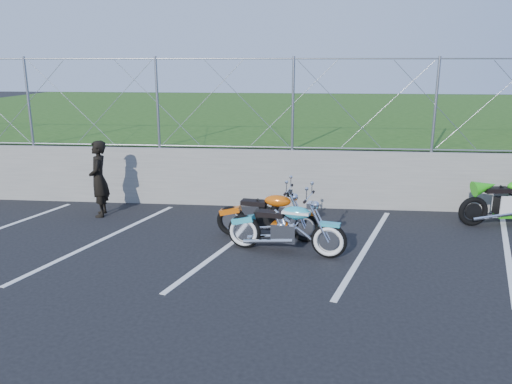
# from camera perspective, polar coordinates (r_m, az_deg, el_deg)

# --- Properties ---
(ground) EXTENTS (90.00, 90.00, 0.00)m
(ground) POSITION_cam_1_polar(r_m,az_deg,el_deg) (8.18, -3.74, -8.30)
(ground) COLOR black
(ground) RESTS_ON ground
(retaining_wall) EXTENTS (30.00, 0.22, 1.30)m
(retaining_wall) POSITION_cam_1_polar(r_m,az_deg,el_deg) (11.29, -0.99, 1.69)
(retaining_wall) COLOR slate
(retaining_wall) RESTS_ON ground
(grass_field) EXTENTS (30.00, 20.00, 1.30)m
(grass_field) POSITION_cam_1_polar(r_m,az_deg,el_deg) (21.12, 2.07, 7.79)
(grass_field) COLOR #214612
(grass_field) RESTS_ON ground
(chain_link_fence) EXTENTS (28.00, 0.03, 2.00)m
(chain_link_fence) POSITION_cam_1_polar(r_m,az_deg,el_deg) (11.04, -1.03, 10.06)
(chain_link_fence) COLOR gray
(chain_link_fence) RESTS_ON retaining_wall
(parking_lines) EXTENTS (18.29, 4.31, 0.01)m
(parking_lines) POSITION_cam_1_polar(r_m,az_deg,el_deg) (9.02, 4.87, -6.08)
(parking_lines) COLOR silver
(parking_lines) RESTS_ON ground
(cruiser_turquoise) EXTENTS (2.07, 0.70, 1.05)m
(cruiser_turquoise) POSITION_cam_1_polar(r_m,az_deg,el_deg) (8.52, 3.57, -4.32)
(cruiser_turquoise) COLOR black
(cruiser_turquoise) RESTS_ON ground
(naked_orange) EXTENTS (1.96, 0.66, 0.98)m
(naked_orange) POSITION_cam_1_polar(r_m,az_deg,el_deg) (9.18, 1.50, -2.90)
(naked_orange) COLOR black
(naked_orange) RESTS_ON ground
(sportbike_green) EXTENTS (2.02, 0.72, 1.05)m
(sportbike_green) POSITION_cam_1_polar(r_m,az_deg,el_deg) (11.16, 27.02, -1.15)
(sportbike_green) COLOR black
(sportbike_green) RESTS_ON ground
(person_standing) EXTENTS (0.53, 0.67, 1.61)m
(person_standing) POSITION_cam_1_polar(r_m,az_deg,el_deg) (10.98, -17.52, 1.45)
(person_standing) COLOR black
(person_standing) RESTS_ON ground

